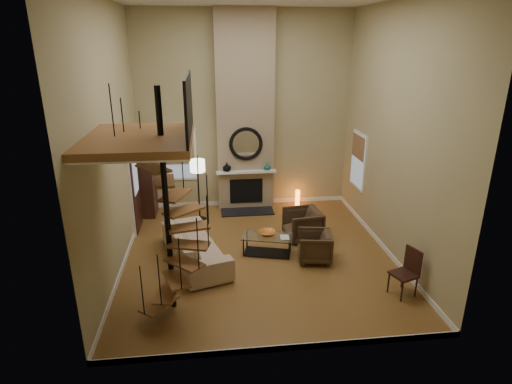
{
  "coord_description": "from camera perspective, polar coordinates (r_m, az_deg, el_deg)",
  "views": [
    {
      "loc": [
        -1.04,
        -8.63,
        4.69
      ],
      "look_at": [
        0.0,
        0.4,
        1.4
      ],
      "focal_mm": 29.65,
      "sensor_mm": 36.0,
      "label": 1
    }
  ],
  "objects": [
    {
      "name": "firebox",
      "position": [
        12.26,
        -1.32,
        0.15
      ],
      "size": [
        0.95,
        0.02,
        0.72
      ],
      "primitive_type": "cube",
      "color": "black",
      "rests_on": "chimney_breast"
    },
    {
      "name": "vase_left",
      "position": [
        11.95,
        -3.96,
        3.38
      ],
      "size": [
        0.24,
        0.24,
        0.25
      ],
      "primitive_type": "imported",
      "color": "black",
      "rests_on": "mantel"
    },
    {
      "name": "baseboard_front",
      "position": [
        7.18,
        3.56,
        -20.28
      ],
      "size": [
        6.0,
        0.02,
        0.12
      ],
      "primitive_type": "cube",
      "color": "white",
      "rests_on": "ground"
    },
    {
      "name": "book",
      "position": [
        9.64,
        3.75,
        -6.15
      ],
      "size": [
        0.22,
        0.28,
        0.03
      ],
      "primitive_type": "imported",
      "rotation": [
        0.0,
        0.0,
        -0.08
      ],
      "color": "gray",
      "rests_on": "coffee_table"
    },
    {
      "name": "window_right",
      "position": [
        11.77,
        13.65,
        4.24
      ],
      "size": [
        0.06,
        1.02,
        1.52
      ],
      "color": "white",
      "rests_on": "right_wall"
    },
    {
      "name": "accent_lamp",
      "position": [
        12.63,
        5.62,
        -0.8
      ],
      "size": [
        0.13,
        0.13,
        0.48
      ],
      "primitive_type": "cylinder",
      "color": "orange",
      "rests_on": "ground"
    },
    {
      "name": "coffee_table",
      "position": [
        9.8,
        1.55,
        -6.82
      ],
      "size": [
        1.27,
        0.87,
        0.44
      ],
      "color": "silver",
      "rests_on": "ground"
    },
    {
      "name": "baseboard_right",
      "position": [
        10.59,
        16.67,
        -6.93
      ],
      "size": [
        0.02,
        6.5,
        0.12
      ],
      "primitive_type": "cube",
      "color": "white",
      "rests_on": "ground"
    },
    {
      "name": "sofa",
      "position": [
        9.56,
        -8.32,
        -7.03
      ],
      "size": [
        1.65,
        2.66,
        0.72
      ],
      "primitive_type": "imported",
      "rotation": [
        0.0,
        0.0,
        1.87
      ],
      "color": "tan",
      "rests_on": "ground"
    },
    {
      "name": "window_back",
      "position": [
        12.28,
        -10.42,
        5.08
      ],
      "size": [
        1.02,
        0.06,
        1.52
      ],
      "color": "white",
      "rests_on": "back_wall"
    },
    {
      "name": "back_wall",
      "position": [
        12.09,
        -1.58,
        10.64
      ],
      "size": [
        6.0,
        0.02,
        5.5
      ],
      "primitive_type": "cube",
      "color": "tan",
      "rests_on": "ground"
    },
    {
      "name": "armchair_far",
      "position": [
        9.58,
        8.33,
        -7.25
      ],
      "size": [
        0.85,
        0.83,
        0.67
      ],
      "primitive_type": "imported",
      "rotation": [
        0.0,
        0.0,
        -1.73
      ],
      "color": "#44301F",
      "rests_on": "ground"
    },
    {
      "name": "chimney_breast",
      "position": [
        11.9,
        -1.5,
        10.5
      ],
      "size": [
        1.6,
        0.38,
        5.5
      ],
      "primitive_type": "cube",
      "color": "#988263",
      "rests_on": "ground"
    },
    {
      "name": "baseboard_back",
      "position": [
        12.79,
        -1.46,
        -1.35
      ],
      "size": [
        6.0,
        0.02,
        0.12
      ],
      "primitive_type": "cube",
      "color": "white",
      "rests_on": "ground"
    },
    {
      "name": "baseboard_left",
      "position": [
        9.99,
        -17.23,
        -8.71
      ],
      "size": [
        0.02,
        6.5,
        0.12
      ],
      "primitive_type": "cube",
      "color": "white",
      "rests_on": "ground"
    },
    {
      "name": "entry_door",
      "position": [
        11.21,
        -16.03,
        0.14
      ],
      "size": [
        0.1,
        1.05,
        2.16
      ],
      "color": "white",
      "rests_on": "ground"
    },
    {
      "name": "spiral_stair",
      "position": [
        7.47,
        -11.75,
        -3.45
      ],
      "size": [
        1.47,
        1.47,
        4.06
      ],
      "color": "black",
      "rests_on": "ground"
    },
    {
      "name": "mirror_frame",
      "position": [
        11.84,
        -1.37,
        6.5
      ],
      "size": [
        0.94,
        0.1,
        0.94
      ],
      "primitive_type": "torus",
      "rotation": [
        1.57,
        0.0,
        0.0
      ],
      "color": "black",
      "rests_on": "chimney_breast"
    },
    {
      "name": "side_chair",
      "position": [
        8.75,
        19.75,
        -9.83
      ],
      "size": [
        0.55,
        0.54,
        0.94
      ],
      "color": "black",
      "rests_on": "ground"
    },
    {
      "name": "armchair_near",
      "position": [
        10.62,
        6.72,
        -4.36
      ],
      "size": [
        0.96,
        0.94,
        0.78
      ],
      "primitive_type": "imported",
      "rotation": [
        0.0,
        0.0,
        -1.44
      ],
      "color": "#44301F",
      "rests_on": "ground"
    },
    {
      "name": "hutch",
      "position": [
        12.18,
        -14.51,
        1.36
      ],
      "size": [
        0.42,
        0.9,
        2.01
      ],
      "primitive_type": "cube",
      "color": "black",
      "rests_on": "ground"
    },
    {
      "name": "vase_right",
      "position": [
        12.06,
        1.51,
        3.48
      ],
      "size": [
        0.2,
        0.2,
        0.21
      ],
      "primitive_type": "imported",
      "color": "#195951",
      "rests_on": "mantel"
    },
    {
      "name": "mantel",
      "position": [
        12.0,
        -1.31,
        2.72
      ],
      "size": [
        1.7,
        0.18,
        0.06
      ],
      "primitive_type": "cube",
      "color": "white",
      "rests_on": "chimney_breast"
    },
    {
      "name": "left_wall",
      "position": [
        9.06,
        -19.02,
        6.45
      ],
      "size": [
        0.02,
        6.5,
        5.5
      ],
      "primitive_type": "cube",
      "color": "tan",
      "rests_on": "ground"
    },
    {
      "name": "floor_lamp",
      "position": [
        11.31,
        -7.88,
        2.86
      ],
      "size": [
        0.4,
        0.4,
        1.71
      ],
      "color": "black",
      "rests_on": "ground"
    },
    {
      "name": "front_wall",
      "position": [
        5.82,
        4.13,
        0.36
      ],
      "size": [
        6.0,
        0.02,
        5.5
      ],
      "primitive_type": "cube",
      "color": "tan",
      "rests_on": "ground"
    },
    {
      "name": "hearth",
      "position": [
        12.18,
        -1.17,
        -2.66
      ],
      "size": [
        1.5,
        0.6,
        0.04
      ],
      "primitive_type": "cube",
      "color": "black",
      "rests_on": "ground"
    },
    {
      "name": "loft",
      "position": [
        7.06,
        -14.72,
        7.35
      ],
      "size": [
        1.7,
        2.2,
        1.09
      ],
      "color": "#935D30",
      "rests_on": "left_wall"
    },
    {
      "name": "right_wall",
      "position": [
        9.73,
        18.28,
        7.39
      ],
      "size": [
        0.02,
        6.5,
        5.5
      ],
      "primitive_type": "cube",
      "color": "tan",
      "rests_on": "ground"
    },
    {
      "name": "bowl",
      "position": [
        9.76,
        1.52,
        -5.57
      ],
      "size": [
        0.4,
        0.4,
        0.1
      ],
      "primitive_type": "imported",
      "color": "#C26822",
      "rests_on": "coffee_table"
    },
    {
      "name": "mirror_disc",
      "position": [
        11.85,
        -1.37,
        6.51
      ],
      "size": [
        0.8,
        0.01,
        0.8
      ],
      "primitive_type": "cylinder",
      "rotation": [
        1.57,
        0.0,
        0.0
      ],
      "color": "white",
      "rests_on": "chimney_breast"
    },
    {
      "name": "ground",
      "position": [
        9.88,
        0.27,
        -8.47
      ],
      "size": [
        6.0,
        6.5,
        0.01
      ],
      "primitive_type": "cube",
      "color": "olive",
      "rests_on": "ground"
    }
  ]
}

